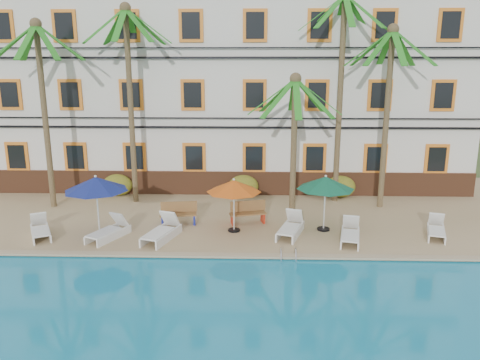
{
  "coord_description": "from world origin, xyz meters",
  "views": [
    {
      "loc": [
        1.49,
        -15.93,
        6.72
      ],
      "look_at": [
        0.92,
        3.0,
        2.0
      ],
      "focal_mm": 35.0,
      "sensor_mm": 36.0,
      "label": 1
    }
  ],
  "objects_px": {
    "umbrella_red": "(234,186)",
    "lounger_a": "(40,230)",
    "palm_a": "(42,91)",
    "palm_c": "(294,123)",
    "palm_d": "(341,73)",
    "lounger_e": "(350,234)",
    "lounger_d": "(291,227)",
    "palm_e": "(388,94)",
    "lounger_b": "(109,231)",
    "bench_right": "(247,212)",
    "umbrella_green": "(326,183)",
    "bench_left": "(178,213)",
    "palm_b": "(129,80)",
    "lounger_c": "(162,231)",
    "pool_ladder": "(288,258)",
    "lounger_f": "(436,230)",
    "umbrella_blue": "(96,184)"
  },
  "relations": [
    {
      "from": "palm_a",
      "to": "umbrella_red",
      "type": "xyz_separation_m",
      "value": [
        8.56,
        -3.06,
        -3.49
      ]
    },
    {
      "from": "palm_c",
      "to": "pool_ladder",
      "type": "bearing_deg",
      "value": -95.92
    },
    {
      "from": "pool_ladder",
      "to": "lounger_a",
      "type": "bearing_deg",
      "value": 169.27
    },
    {
      "from": "umbrella_green",
      "to": "bench_right",
      "type": "bearing_deg",
      "value": 165.97
    },
    {
      "from": "palm_a",
      "to": "palm_c",
      "type": "xyz_separation_m",
      "value": [
        11.05,
        -0.58,
        -1.33
      ]
    },
    {
      "from": "lounger_a",
      "to": "lounger_c",
      "type": "bearing_deg",
      "value": -1.66
    },
    {
      "from": "umbrella_green",
      "to": "bench_left",
      "type": "height_order",
      "value": "umbrella_green"
    },
    {
      "from": "palm_c",
      "to": "umbrella_blue",
      "type": "xyz_separation_m",
      "value": [
        -7.67,
        -3.15,
        -1.94
      ]
    },
    {
      "from": "umbrella_green",
      "to": "lounger_b",
      "type": "distance_m",
      "value": 8.55
    },
    {
      "from": "bench_left",
      "to": "palm_c",
      "type": "bearing_deg",
      "value": 19.23
    },
    {
      "from": "umbrella_red",
      "to": "pool_ladder",
      "type": "relative_size",
      "value": 2.9
    },
    {
      "from": "lounger_b",
      "to": "lounger_c",
      "type": "xyz_separation_m",
      "value": [
        2.04,
        -0.05,
        0.03
      ]
    },
    {
      "from": "lounger_f",
      "to": "lounger_b",
      "type": "bearing_deg",
      "value": -177.32
    },
    {
      "from": "umbrella_green",
      "to": "lounger_e",
      "type": "distance_m",
      "value": 2.19
    },
    {
      "from": "palm_c",
      "to": "palm_d",
      "type": "height_order",
      "value": "palm_d"
    },
    {
      "from": "palm_a",
      "to": "lounger_d",
      "type": "bearing_deg",
      "value": -17.6
    },
    {
      "from": "lounger_c",
      "to": "umbrella_green",
      "type": "bearing_deg",
      "value": 10.89
    },
    {
      "from": "palm_c",
      "to": "pool_ladder",
      "type": "xyz_separation_m",
      "value": [
        -0.53,
        -5.1,
        -4.0
      ]
    },
    {
      "from": "palm_e",
      "to": "bench_right",
      "type": "height_order",
      "value": "palm_e"
    },
    {
      "from": "lounger_b",
      "to": "lounger_e",
      "type": "bearing_deg",
      "value": -0.17
    },
    {
      "from": "palm_b",
      "to": "lounger_c",
      "type": "distance_m",
      "value": 7.69
    },
    {
      "from": "lounger_b",
      "to": "palm_c",
      "type": "bearing_deg",
      "value": 25.25
    },
    {
      "from": "umbrella_red",
      "to": "lounger_a",
      "type": "distance_m",
      "value": 7.63
    },
    {
      "from": "palm_a",
      "to": "lounger_e",
      "type": "relative_size",
      "value": 4.27
    },
    {
      "from": "umbrella_green",
      "to": "lounger_d",
      "type": "height_order",
      "value": "umbrella_green"
    },
    {
      "from": "lounger_d",
      "to": "bench_left",
      "type": "relative_size",
      "value": 1.33
    },
    {
      "from": "lounger_a",
      "to": "lounger_f",
      "type": "height_order",
      "value": "lounger_a"
    },
    {
      "from": "lounger_a",
      "to": "lounger_f",
      "type": "xyz_separation_m",
      "value": [
        15.24,
        0.5,
        -0.01
      ]
    },
    {
      "from": "lounger_c",
      "to": "bench_right",
      "type": "height_order",
      "value": "lounger_c"
    },
    {
      "from": "palm_a",
      "to": "bench_left",
      "type": "height_order",
      "value": "palm_a"
    },
    {
      "from": "palm_b",
      "to": "lounger_b",
      "type": "xyz_separation_m",
      "value": [
        0.19,
        -4.91,
        -5.45
      ]
    },
    {
      "from": "umbrella_green",
      "to": "pool_ladder",
      "type": "relative_size",
      "value": 3.05
    },
    {
      "from": "palm_e",
      "to": "lounger_f",
      "type": "height_order",
      "value": "palm_e"
    },
    {
      "from": "bench_right",
      "to": "palm_a",
      "type": "bearing_deg",
      "value": 167.18
    },
    {
      "from": "lounger_c",
      "to": "umbrella_red",
      "type": "bearing_deg",
      "value": 20.01
    },
    {
      "from": "umbrella_green",
      "to": "lounger_b",
      "type": "height_order",
      "value": "umbrella_green"
    },
    {
      "from": "palm_c",
      "to": "lounger_b",
      "type": "distance_m",
      "value": 8.8
    },
    {
      "from": "palm_a",
      "to": "bench_right",
      "type": "xyz_separation_m",
      "value": [
        9.07,
        -2.06,
        -4.86
      ]
    },
    {
      "from": "palm_d",
      "to": "lounger_e",
      "type": "height_order",
      "value": "palm_d"
    },
    {
      "from": "palm_c",
      "to": "bench_right",
      "type": "relative_size",
      "value": 3.89
    },
    {
      "from": "umbrella_red",
      "to": "lounger_a",
      "type": "xyz_separation_m",
      "value": [
        -7.42,
        -0.84,
        -1.56
      ]
    },
    {
      "from": "palm_c",
      "to": "lounger_a",
      "type": "xyz_separation_m",
      "value": [
        -9.91,
        -3.32,
        -3.72
      ]
    },
    {
      "from": "palm_e",
      "to": "lounger_d",
      "type": "bearing_deg",
      "value": -139.18
    },
    {
      "from": "palm_d",
      "to": "lounger_e",
      "type": "relative_size",
      "value": 4.93
    },
    {
      "from": "umbrella_blue",
      "to": "lounger_c",
      "type": "height_order",
      "value": "umbrella_blue"
    },
    {
      "from": "palm_d",
      "to": "lounger_b",
      "type": "xyz_separation_m",
      "value": [
        -9.45,
        -5.31,
        -5.77
      ]
    },
    {
      "from": "umbrella_red",
      "to": "lounger_d",
      "type": "distance_m",
      "value": 2.72
    },
    {
      "from": "bench_right",
      "to": "lounger_a",
      "type": "bearing_deg",
      "value": -166.99
    },
    {
      "from": "lounger_d",
      "to": "palm_e",
      "type": "bearing_deg",
      "value": 40.82
    },
    {
      "from": "palm_e",
      "to": "bench_right",
      "type": "xyz_separation_m",
      "value": [
        -6.14,
        -2.48,
        -4.72
      ]
    }
  ]
}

